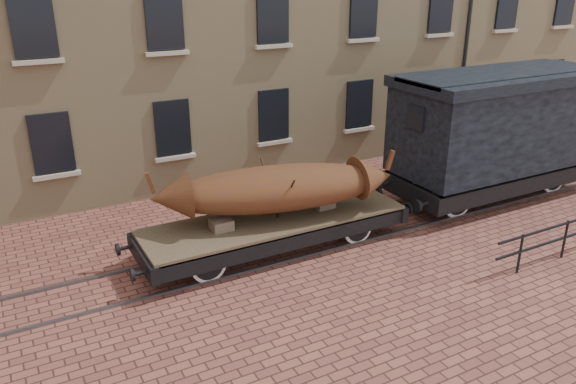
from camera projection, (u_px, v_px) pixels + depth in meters
name	position (u px, v px, depth m)	size (l,w,h in m)	color
ground	(325.00, 237.00, 15.13)	(90.00, 90.00, 0.00)	brown
rail_track	(325.00, 236.00, 15.12)	(30.00, 1.52, 0.06)	#59595E
flatcar_wagon	(275.00, 224.00, 14.19)	(7.64, 2.07, 1.15)	brown
iron_boat	(277.00, 188.00, 13.87)	(6.23, 2.84, 1.51)	#572F12
goods_van	(499.00, 121.00, 16.95)	(7.65, 2.79, 3.96)	black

